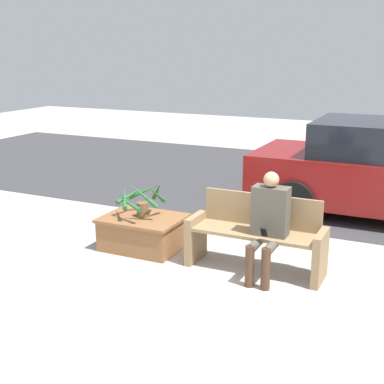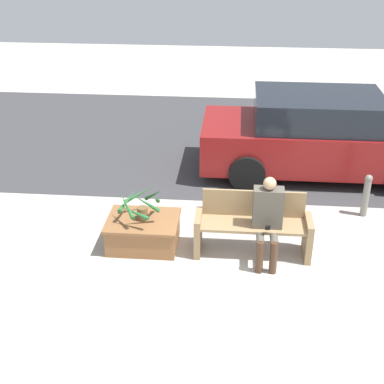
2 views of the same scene
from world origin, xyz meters
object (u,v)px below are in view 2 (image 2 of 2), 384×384
bench (253,225)px  planter_box (143,231)px  bollard_post (366,194)px  person_seated (268,216)px  potted_plant (141,205)px  parked_car (320,135)px

bench → planter_box: (-1.59, 0.04, -0.20)m
bollard_post → planter_box: bearing=-160.7°
person_seated → bollard_post: 2.18m
potted_plant → person_seated: bearing=-6.4°
bench → parked_car: parked_car is taller
person_seated → parked_car: parked_car is taller
planter_box → bollard_post: 3.63m
potted_plant → bench: bearing=-1.0°
potted_plant → bollard_post: size_ratio=0.92×
bench → person_seated: 0.36m
potted_plant → bollard_post: (3.44, 1.20, -0.30)m
parked_car → bench: bearing=-113.7°
bollard_post → person_seated: bearing=-139.5°
parked_car → bollard_post: bearing=-71.4°
person_seated → potted_plant: bearing=173.6°
bench → parked_car: 3.17m
bench → parked_car: size_ratio=0.37×
bench → bollard_post: size_ratio=2.26×
parked_car → potted_plant: bearing=-135.1°
bench → bollard_post: (1.83, 1.23, -0.05)m
potted_plant → parked_car: parked_car is taller
bench → potted_plant: (-1.61, 0.03, 0.25)m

